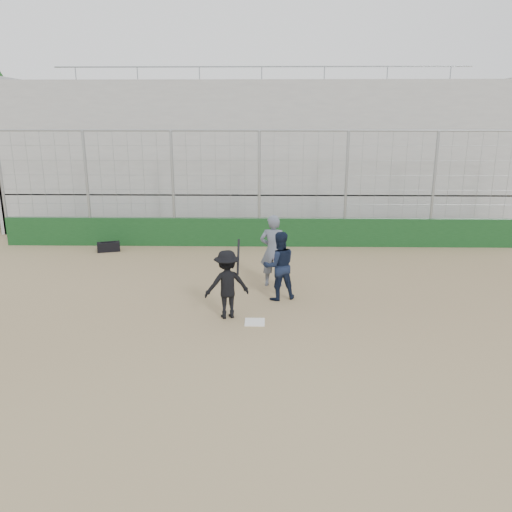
{
  "coord_description": "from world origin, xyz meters",
  "views": [
    {
      "loc": [
        0.23,
        -10.27,
        4.34
      ],
      "look_at": [
        0.0,
        1.4,
        1.15
      ],
      "focal_mm": 35.0,
      "sensor_mm": 36.0,
      "label": 1
    }
  ],
  "objects_px": {
    "catcher_crouched": "(279,277)",
    "umpire": "(273,254)",
    "equipment_bag": "(109,247)",
    "batter_at_plate": "(227,284)"
  },
  "relations": [
    {
      "from": "catcher_crouched",
      "to": "umpire",
      "type": "height_order",
      "value": "umpire"
    },
    {
      "from": "equipment_bag",
      "to": "umpire",
      "type": "bearing_deg",
      "value": -32.47
    },
    {
      "from": "catcher_crouched",
      "to": "equipment_bag",
      "type": "height_order",
      "value": "catcher_crouched"
    },
    {
      "from": "umpire",
      "to": "equipment_bag",
      "type": "xyz_separation_m",
      "value": [
        -5.56,
        3.54,
        -0.72
      ]
    },
    {
      "from": "umpire",
      "to": "equipment_bag",
      "type": "distance_m",
      "value": 6.63
    },
    {
      "from": "catcher_crouched",
      "to": "umpire",
      "type": "distance_m",
      "value": 1.12
    },
    {
      "from": "batter_at_plate",
      "to": "equipment_bag",
      "type": "bearing_deg",
      "value": 127.89
    },
    {
      "from": "catcher_crouched",
      "to": "umpire",
      "type": "relative_size",
      "value": 0.67
    },
    {
      "from": "equipment_bag",
      "to": "batter_at_plate",
      "type": "bearing_deg",
      "value": -52.11
    },
    {
      "from": "batter_at_plate",
      "to": "catcher_crouched",
      "type": "xyz_separation_m",
      "value": [
        1.2,
        1.17,
        -0.2
      ]
    }
  ]
}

